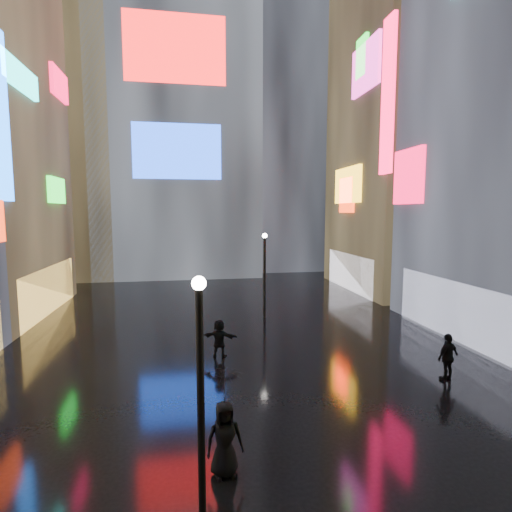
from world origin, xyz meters
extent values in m
plane|color=black|center=(0.00, 20.00, 0.00)|extent=(140.00, 140.00, 0.00)
cube|color=blue|center=(-10.85, 20.00, 11.00)|extent=(0.25, 1.40, 8.00)
cube|color=#FFC659|center=(-11.10, 26.00, 1.50)|extent=(0.20, 10.00, 3.00)
cube|color=#17D127|center=(-10.85, 27.82, 7.91)|extent=(0.25, 3.00, 1.71)
cube|color=#17DDD4|center=(-10.85, 22.61, 13.61)|extent=(0.25, 4.84, 1.37)
cube|color=red|center=(-10.85, 29.70, 15.31)|extent=(0.25, 3.32, 1.94)
cube|color=white|center=(11.10, 17.00, 1.50)|extent=(0.20, 9.00, 3.00)
cube|color=red|center=(10.85, 21.12, 8.58)|extent=(0.25, 2.99, 3.26)
cube|color=red|center=(10.85, 24.00, 14.00)|extent=(0.25, 1.40, 10.00)
cube|color=black|center=(16.00, 30.00, 14.00)|extent=(10.00, 12.00, 28.00)
cube|color=white|center=(11.10, 30.00, 1.50)|extent=(0.20, 9.00, 3.00)
cube|color=gold|center=(10.85, 30.32, 8.66)|extent=(0.25, 4.92, 2.91)
cube|color=#E92EAA|center=(10.85, 27.51, 17.02)|extent=(0.25, 4.36, 3.46)
cube|color=red|center=(10.85, 30.44, 7.84)|extent=(0.25, 2.63, 2.87)
cube|color=#17D127|center=(10.85, 28.19, 17.94)|extent=(0.25, 1.69, 2.90)
cube|color=black|center=(-3.00, 44.00, 21.00)|extent=(16.00, 14.00, 42.00)
cube|color=#FF1414|center=(-3.00, 36.90, 21.00)|extent=(9.00, 0.20, 6.00)
cube|color=#194CFF|center=(-3.00, 36.90, 12.00)|extent=(8.00, 0.20, 5.00)
cube|color=black|center=(9.00, 46.00, 17.00)|extent=(12.00, 12.00, 34.00)
cube|color=black|center=(-14.00, 42.00, 13.00)|extent=(10.00, 10.00, 26.00)
cylinder|color=black|center=(-2.06, 6.84, 2.50)|extent=(0.16, 0.16, 5.00)
sphere|color=white|center=(-2.06, 6.84, 5.05)|extent=(0.30, 0.30, 0.30)
cylinder|color=black|center=(2.35, 22.44, 2.50)|extent=(0.16, 0.16, 5.00)
sphere|color=white|center=(2.35, 22.44, 5.05)|extent=(0.30, 0.30, 0.30)
imported|color=black|center=(7.54, 12.20, 0.92)|extent=(1.16, 0.77, 1.84)
imported|color=black|center=(-1.47, 8.07, 0.94)|extent=(0.99, 0.71, 1.88)
imported|color=black|center=(-0.94, 16.19, 0.85)|extent=(1.66, 1.04, 1.71)
imported|color=black|center=(-1.47, 8.07, 2.31)|extent=(1.22, 1.23, 0.85)
camera|label=1|loc=(-2.29, -1.15, 6.48)|focal=28.00mm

